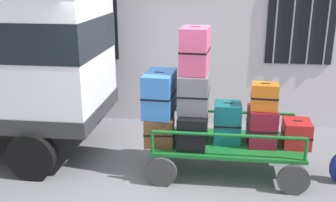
# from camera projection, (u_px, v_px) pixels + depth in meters

# --- Properties ---
(ground_plane) EXTENTS (40.00, 40.00, 0.00)m
(ground_plane) POSITION_uv_depth(u_px,v_px,m) (162.00, 182.00, 5.56)
(ground_plane) COLOR slate
(luggage_cart) EXTENTS (2.21, 1.13, 0.48)m
(luggage_cart) POSITION_uv_depth(u_px,v_px,m) (226.00, 148.00, 5.75)
(luggage_cart) COLOR #146023
(luggage_cart) RESTS_ON ground
(cart_railing) EXTENTS (2.08, 0.99, 0.33)m
(cart_railing) POSITION_uv_depth(u_px,v_px,m) (227.00, 125.00, 5.64)
(cart_railing) COLOR #146023
(cart_railing) RESTS_ON luggage_cart
(suitcase_left_bottom) EXTENTS (0.47, 0.72, 0.41)m
(suitcase_left_bottom) POSITION_uv_depth(u_px,v_px,m) (160.00, 127.00, 5.75)
(suitcase_left_bottom) COLOR brown
(suitcase_left_bottom) RESTS_ON luggage_cart
(suitcase_left_middle) EXTENTS (0.44, 0.72, 0.63)m
(suitcase_left_middle) POSITION_uv_depth(u_px,v_px,m) (160.00, 93.00, 5.59)
(suitcase_left_middle) COLOR #3372C6
(suitcase_left_middle) RESTS_ON suitcase_left_bottom
(suitcase_midleft_bottom) EXTENTS (0.42, 0.81, 0.47)m
(suitcase_midleft_bottom) POSITION_uv_depth(u_px,v_px,m) (193.00, 127.00, 5.67)
(suitcase_midleft_bottom) COLOR black
(suitcase_midleft_bottom) RESTS_ON luggage_cart
(suitcase_midleft_middle) EXTENTS (0.44, 0.64, 0.55)m
(suitcase_midleft_middle) POSITION_uv_depth(u_px,v_px,m) (194.00, 92.00, 5.58)
(suitcase_midleft_middle) COLOR slate
(suitcase_midleft_middle) RESTS_ON suitcase_midleft_bottom
(suitcase_midleft_top) EXTENTS (0.42, 0.58, 0.65)m
(suitcase_midleft_top) POSITION_uv_depth(u_px,v_px,m) (195.00, 50.00, 5.41)
(suitcase_midleft_top) COLOR #CC4C72
(suitcase_midleft_top) RESTS_ON suitcase_midleft_middle
(suitcase_center_bottom) EXTENTS (0.40, 0.40, 0.60)m
(suitcase_center_bottom) POSITION_uv_depth(u_px,v_px,m) (227.00, 122.00, 5.67)
(suitcase_center_bottom) COLOR #0F5960
(suitcase_center_bottom) RESTS_ON luggage_cart
(suitcase_midright_bottom) EXTENTS (0.41, 0.51, 0.54)m
(suitcase_midright_bottom) POSITION_uv_depth(u_px,v_px,m) (262.00, 126.00, 5.60)
(suitcase_midright_bottom) COLOR maroon
(suitcase_midright_bottom) RESTS_ON luggage_cart
(suitcase_midright_middle) EXTENTS (0.39, 0.31, 0.38)m
(suitcase_midright_middle) POSITION_uv_depth(u_px,v_px,m) (264.00, 96.00, 5.41)
(suitcase_midright_middle) COLOR orange
(suitcase_midright_middle) RESTS_ON suitcase_midright_bottom
(suitcase_right_bottom) EXTENTS (0.39, 0.43, 0.38)m
(suitcase_right_bottom) POSITION_uv_depth(u_px,v_px,m) (296.00, 133.00, 5.55)
(suitcase_right_bottom) COLOR #B21E1E
(suitcase_right_bottom) RESTS_ON luggage_cart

